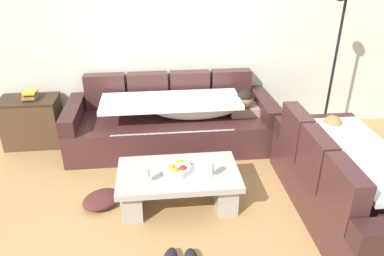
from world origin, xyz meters
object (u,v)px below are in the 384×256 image
Objects in this scene: side_cabinet at (32,122)px; book_stack_on_cabinet at (30,95)px; couch_near_window at (347,183)px; open_magazine at (198,172)px; wine_glass_near_left at (146,173)px; floor_lamp at (333,61)px; wine_glass_near_right at (210,167)px; fruit_bowl at (177,169)px; coffee_table at (178,184)px; crumpled_garment at (102,199)px; couch_along_wall at (175,122)px.

side_cabinet is 0.37m from book_stack_on_cabinet.
open_magazine is (-1.41, 0.26, 0.05)m from couch_near_window.
floor_lamp reaches higher than wine_glass_near_left.
side_cabinet is (-3.39, 1.74, -0.01)m from couch_near_window.
wine_glass_near_right is at bearing -37.54° from book_stack_on_cabinet.
couch_near_window reaches higher than fruit_bowl.
couch_near_window is 2.69× the size of side_cabinet.
coffee_table is at bearing -150.90° from floor_lamp.
side_cabinet is (-2.09, 1.57, -0.17)m from wine_glass_near_right.
floor_lamp is (1.96, 1.09, 0.88)m from coffee_table.
crumpled_garment is at bearing -55.25° from book_stack_on_cabinet.
crumpled_garment is at bearing -167.16° from open_magazine.
side_cabinet is at bearing 140.68° from fruit_bowl.
wine_glass_near_left is 1.00× the size of wine_glass_near_right.
open_magazine is 0.39× the size of side_cabinet.
fruit_bowl is 1.69× the size of wine_glass_near_left.
couch_along_wall reaches higher than book_stack_on_cabinet.
wine_glass_near_left reaches higher than fruit_bowl.
couch_near_window is 11.68× the size of wine_glass_near_right.
crumpled_garment is (0.96, -1.39, -0.63)m from book_stack_on_cabinet.
couch_along_wall is at bearing 75.82° from wine_glass_near_left.
coffee_table is 5.35× the size of book_stack_on_cabinet.
wine_glass_near_right is at bearing -143.84° from floor_lamp.
couch_near_window reaches higher than crumpled_garment.
book_stack_on_cabinet is at bearing 174.55° from floor_lamp.
coffee_table is 7.23× the size of wine_glass_near_left.
wine_glass_near_right is 2.15m from floor_lamp.
couch_near_window is 0.99× the size of floor_lamp.
side_cabinet is at bearing 132.89° from wine_glass_near_left.
book_stack_on_cabinet is at bearing 139.96° from fruit_bowl.
open_magazine is at bearing -6.49° from fruit_bowl.
book_stack_on_cabinet is at bearing 140.39° from coffee_table.
open_magazine is (0.50, 0.12, -0.11)m from wine_glass_near_left.
couch_along_wall is 1.45m from crumpled_garment.
coffee_table is 0.62× the size of floor_lamp.
wine_glass_near_right is at bearing 82.67° from couch_near_window.
couch_along_wall is at bearing 114.86° from open_magazine.
open_magazine is (-0.10, 0.09, -0.11)m from wine_glass_near_right.
wine_glass_near_right is at bearing -22.78° from coffee_table.
side_cabinet is (-1.78, 1.45, -0.10)m from fruit_bowl.
fruit_bowl is at bearing -168.42° from open_magazine.
floor_lamp is 3.12m from crumpled_garment.
open_magazine is at bearing 79.54° from couch_near_window.
wine_glass_near_right is at bearing -23.55° from open_magazine.
fruit_bowl reaches higher than crumpled_garment.
wine_glass_near_left is 0.74× the size of book_stack_on_cabinet.
wine_glass_near_right reaches higher than fruit_bowl.
couch_along_wall is 1.33× the size of couch_near_window.
couch_near_window is at bearing -27.13° from side_cabinet.
couch_near_window is (1.56, -1.51, 0.01)m from couch_along_wall.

